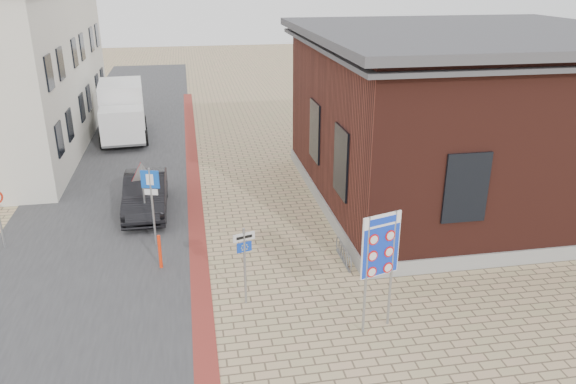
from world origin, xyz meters
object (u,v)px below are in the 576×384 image
object	(u,v)px
box_truck	(122,111)
parking_sign	(151,193)
bollard	(160,252)
essen_sign	(244,255)
sedan	(146,193)
border_sign	(381,247)

from	to	relation	value
box_truck	parking_sign	size ratio (longest dim) A/B	2.11
box_truck	bollard	world-z (taller)	box_truck
parking_sign	essen_sign	bearing A→B (deg)	-41.84
bollard	sedan	bearing A→B (deg)	98.10
parking_sign	sedan	bearing A→B (deg)	114.19
sedan	essen_sign	xyz separation A→B (m)	(3.12, -7.26, 0.80)
sedan	essen_sign	bearing A→B (deg)	-67.00
sedan	essen_sign	size ratio (longest dim) A/B	1.91
bollard	border_sign	bearing A→B (deg)	-37.05
essen_sign	border_sign	bearing A→B (deg)	-45.49
bollard	parking_sign	bearing A→B (deg)	97.51
border_sign	bollard	bearing A→B (deg)	125.93
essen_sign	bollard	distance (m)	3.63
sedan	essen_sign	world-z (taller)	essen_sign
box_truck	essen_sign	world-z (taller)	box_truck
border_sign	bollard	distance (m)	7.36
border_sign	essen_sign	xyz separation A→B (m)	(-3.25, 1.80, -0.85)
sedan	parking_sign	distance (m)	3.32
box_truck	essen_sign	bearing A→B (deg)	-79.40
box_truck	bollard	xyz separation A→B (m)	(2.46, -15.66, -0.99)
sedan	bollard	world-z (taller)	sedan
parking_sign	bollard	bearing A→B (deg)	-66.73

